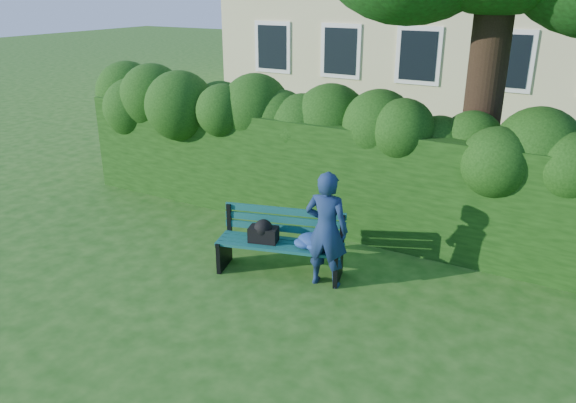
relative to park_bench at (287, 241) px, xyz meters
The scene contains 4 objects.
ground 0.59m from the park_bench, 117.81° to the right, with size 80.00×80.00×0.00m, color #1C4E12.
hedge 1.96m from the park_bench, 94.63° to the left, with size 10.00×1.00×1.80m.
park_bench is the anchor object (origin of this frame).
man_reading 0.69m from the park_bench, ahead, with size 0.59×0.39×1.61m, color navy.
Camera 1 is at (3.73, -5.84, 3.80)m, focal length 35.00 mm.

